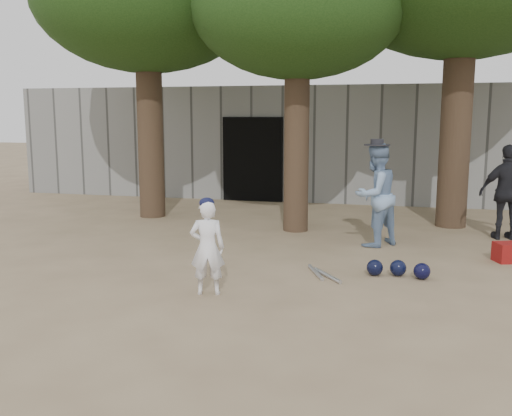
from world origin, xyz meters
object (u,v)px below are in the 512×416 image
(spectator_blue, at_px, (375,195))
(red_bag, at_px, (509,252))
(spectator_dark, at_px, (508,192))
(boy_player, at_px, (207,248))

(spectator_blue, height_order, red_bag, spectator_blue)
(spectator_blue, distance_m, spectator_dark, 2.57)
(boy_player, bearing_deg, spectator_blue, -134.39)
(boy_player, distance_m, spectator_blue, 3.81)
(boy_player, height_order, spectator_dark, spectator_dark)
(boy_player, relative_size, spectator_blue, 0.68)
(boy_player, height_order, spectator_blue, spectator_blue)
(spectator_blue, relative_size, red_bag, 4.23)
(spectator_dark, bearing_deg, boy_player, 35.88)
(boy_player, xyz_separation_m, red_bag, (4.00, 2.66, -0.45))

